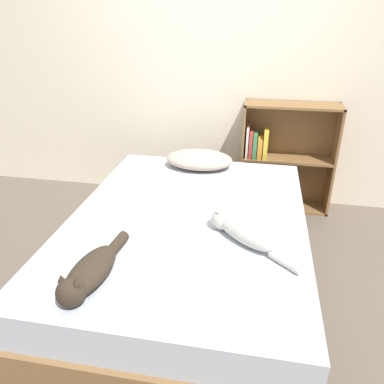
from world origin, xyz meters
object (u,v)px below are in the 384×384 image
Objects in this scene: bed at (188,250)px; cat_light at (241,229)px; cat_dark at (89,273)px; bookshelf at (283,155)px; pillow at (199,159)px.

cat_light is (0.34, -0.19, 0.32)m from bed.
bookshelf reaches higher than cat_dark.
bed is at bearing 159.98° from cat_dark.
bed is 0.51m from cat_light.
bed is 2.09× the size of bookshelf.
bed is 3.74× the size of pillow.
pillow is at bearing 94.33° from bed.
cat_light is 0.53× the size of bookshelf.
bed is 0.84m from cat_dark.
bookshelf is at bearing -60.67° from cat_light.
cat_dark is (-0.68, -0.52, -0.01)m from cat_light.
cat_dark is 2.19m from bookshelf.
pillow is (-0.06, 0.81, 0.33)m from bed.
cat_light is (0.41, -1.00, -0.00)m from pillow.
bookshelf is (0.97, 1.96, -0.07)m from cat_dark.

